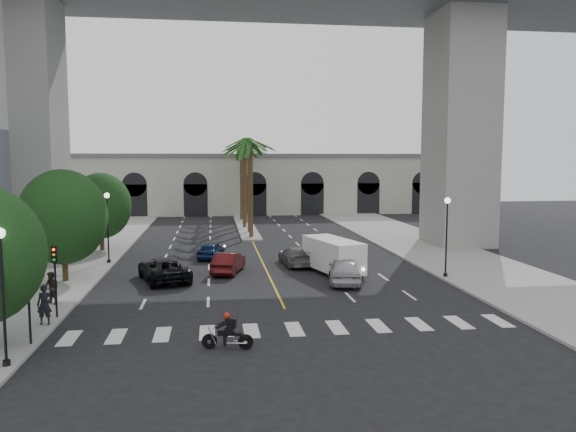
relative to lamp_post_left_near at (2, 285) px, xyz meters
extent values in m
plane|color=black|center=(11.40, 5.00, -3.22)|extent=(140.00, 140.00, 0.00)
cube|color=gray|center=(-3.60, 20.00, -3.15)|extent=(8.00, 100.00, 0.15)
cube|color=gray|center=(26.40, 20.00, -3.15)|extent=(8.00, 100.00, 0.15)
cube|color=gray|center=(11.40, 43.00, -3.12)|extent=(2.00, 24.00, 0.20)
cube|color=beige|center=(11.40, 60.00, 0.78)|extent=(70.00, 10.00, 8.00)
cube|color=slate|center=(11.40, 60.00, 5.03)|extent=(71.00, 10.50, 0.50)
cube|color=gray|center=(29.90, 27.00, 7.18)|extent=(5.00, 6.00, 20.80)
cube|color=gray|center=(-7.10, 27.00, 7.18)|extent=(5.00, 6.00, 20.80)
cylinder|color=#47331E|center=(11.40, 33.00, 1.53)|extent=(0.40, 0.40, 9.50)
cylinder|color=#47331E|center=(11.50, 37.00, 1.68)|extent=(0.40, 0.40, 9.80)
cylinder|color=#47331E|center=(11.20, 41.00, 1.43)|extent=(0.40, 0.40, 9.30)
cylinder|color=#47331E|center=(11.55, 45.00, 1.83)|extent=(0.40, 0.40, 10.10)
cylinder|color=#47331E|center=(11.30, 49.00, 1.58)|extent=(0.40, 0.40, 9.60)
cylinder|color=#47331E|center=(11.60, 53.00, 1.73)|extent=(0.40, 0.40, 9.90)
cylinder|color=#382616|center=(-1.60, 15.00, -2.00)|extent=(0.36, 0.36, 2.45)
ellipsoid|color=black|center=(-1.60, 15.00, 0.99)|extent=(5.44, 5.44, 5.98)
cylinder|color=#382616|center=(-1.60, 27.00, -2.09)|extent=(0.36, 0.36, 2.27)
ellipsoid|color=black|center=(-1.60, 27.00, 0.68)|extent=(5.04, 5.04, 5.54)
cylinder|color=black|center=(0.00, 0.00, -3.04)|extent=(0.28, 0.28, 0.36)
cylinder|color=black|center=(0.00, 0.00, -0.62)|extent=(0.11, 0.11, 5.00)
sphere|color=white|center=(0.00, 0.00, 1.93)|extent=(0.40, 0.40, 0.40)
cylinder|color=black|center=(0.00, 21.00, -3.04)|extent=(0.28, 0.28, 0.36)
cylinder|color=black|center=(0.00, 21.00, -0.62)|extent=(0.11, 0.11, 5.00)
sphere|color=white|center=(0.00, 21.00, 1.93)|extent=(0.40, 0.40, 0.40)
cylinder|color=black|center=(22.80, 13.00, -3.04)|extent=(0.28, 0.28, 0.36)
cylinder|color=black|center=(22.80, 13.00, -0.62)|extent=(0.11, 0.11, 5.00)
sphere|color=white|center=(22.80, 13.00, 1.93)|extent=(0.40, 0.40, 0.40)
cylinder|color=black|center=(0.10, 2.50, -1.47)|extent=(0.10, 0.10, 3.50)
cube|color=black|center=(0.10, 2.50, 0.03)|extent=(0.25, 0.18, 0.80)
cylinder|color=black|center=(0.10, 6.50, -1.47)|extent=(0.10, 0.10, 3.50)
cube|color=black|center=(0.10, 6.50, 0.03)|extent=(0.25, 0.18, 0.80)
cylinder|color=black|center=(7.51, 1.31, -2.91)|extent=(0.64, 0.22, 0.63)
cylinder|color=black|center=(9.00, 1.03, -2.91)|extent=(0.64, 0.22, 0.63)
cube|color=silver|center=(8.31, 1.16, -2.82)|extent=(0.47, 0.37, 0.27)
cube|color=black|center=(8.16, 1.19, -2.53)|extent=(0.61, 0.33, 0.21)
cube|color=black|center=(8.62, 1.10, -2.57)|extent=(0.51, 0.34, 0.13)
cylinder|color=black|center=(7.74, 1.27, -2.29)|extent=(0.14, 0.58, 0.03)
cube|color=black|center=(8.38, 1.15, -2.17)|extent=(0.34, 0.44, 0.55)
cube|color=black|center=(8.55, 1.12, -2.12)|extent=(0.20, 0.34, 0.40)
sphere|color=#A51D0B|center=(8.24, 1.18, -1.81)|extent=(0.27, 0.27, 0.27)
imported|color=#ABABAF|center=(15.92, 12.61, -2.39)|extent=(2.82, 5.17, 1.67)
imported|color=#430D0F|center=(8.74, 16.72, -2.50)|extent=(2.61, 4.63, 1.45)
imported|color=black|center=(4.54, 14.76, -2.45)|extent=(4.10, 6.08, 1.55)
imported|color=slate|center=(13.76, 18.90, -2.52)|extent=(2.31, 4.95, 1.40)
imported|color=navy|center=(7.52, 22.61, -2.56)|extent=(2.46, 4.14, 1.32)
cube|color=white|center=(15.79, 15.49, -1.87)|extent=(3.49, 5.95, 2.07)
cube|color=black|center=(16.49, 12.95, -1.61)|extent=(1.92, 0.76, 0.88)
cylinder|color=black|center=(15.37, 13.33, -2.86)|extent=(0.47, 0.78, 0.73)
cylinder|color=black|center=(17.26, 13.86, -2.86)|extent=(0.47, 0.78, 0.73)
cylinder|color=black|center=(14.32, 17.13, -2.86)|extent=(0.47, 0.78, 0.73)
cylinder|color=black|center=(16.22, 17.66, -2.86)|extent=(0.47, 0.78, 0.73)
imported|color=black|center=(-0.10, 5.28, -2.13)|extent=(0.69, 0.45, 1.88)
imported|color=black|center=(-0.81, 9.03, -2.20)|extent=(1.07, 1.03, 1.74)
camera|label=1|loc=(7.75, -21.51, 4.65)|focal=35.00mm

